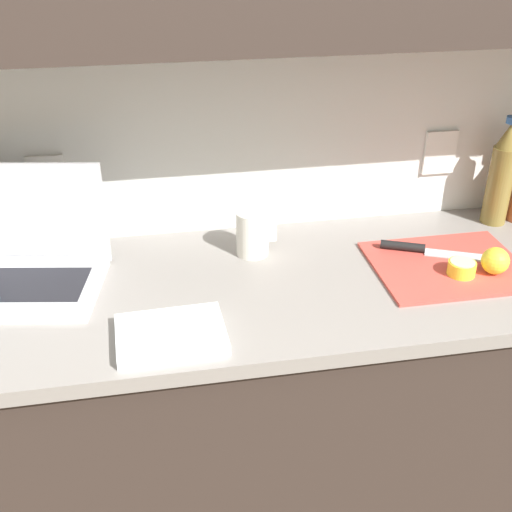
# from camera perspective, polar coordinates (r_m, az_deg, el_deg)

# --- Properties ---
(counter_unit) EXTENTS (2.50, 0.58, 0.90)m
(counter_unit) POSITION_cam_1_polar(r_m,az_deg,el_deg) (1.76, -6.44, -15.26)
(counter_unit) COLOR #332823
(counter_unit) RESTS_ON ground_plane
(laptop) EXTENTS (0.39, 0.31, 0.26)m
(laptop) POSITION_cam_1_polar(r_m,az_deg,el_deg) (1.57, -19.81, -0.14)
(laptop) COLOR silver
(laptop) RESTS_ON counter_unit
(cutting_board) EXTENTS (0.36, 0.29, 0.01)m
(cutting_board) POSITION_cam_1_polar(r_m,az_deg,el_deg) (1.63, 16.67, -0.83)
(cutting_board) COLOR #D1473D
(cutting_board) RESTS_ON counter_unit
(knife) EXTENTS (0.25, 0.13, 0.02)m
(knife) POSITION_cam_1_polar(r_m,az_deg,el_deg) (1.66, 13.91, 0.68)
(knife) COLOR silver
(knife) RESTS_ON cutting_board
(lemon_half_cut) EXTENTS (0.07, 0.07, 0.03)m
(lemon_half_cut) POSITION_cam_1_polar(r_m,az_deg,el_deg) (1.58, 17.81, -1.02)
(lemon_half_cut) COLOR yellow
(lemon_half_cut) RESTS_ON cutting_board
(lemon_whole_beside) EXTENTS (0.06, 0.06, 0.06)m
(lemon_whole_beside) POSITION_cam_1_polar(r_m,az_deg,el_deg) (1.61, 20.50, -0.40)
(lemon_whole_beside) COLOR yellow
(lemon_whole_beside) RESTS_ON cutting_board
(bottle_green_soda) EXTENTS (0.07, 0.07, 0.30)m
(bottle_green_soda) POSITION_cam_1_polar(r_m,az_deg,el_deg) (1.84, 20.97, 6.71)
(bottle_green_soda) COLOR olive
(bottle_green_soda) RESTS_ON counter_unit
(measuring_cup) EXTENTS (0.10, 0.08, 0.11)m
(measuring_cup) POSITION_cam_1_polar(r_m,az_deg,el_deg) (1.59, -0.29, 2.07)
(measuring_cup) COLOR silver
(measuring_cup) RESTS_ON counter_unit
(dish_towel) EXTENTS (0.23, 0.17, 0.02)m
(dish_towel) POSITION_cam_1_polar(r_m,az_deg,el_deg) (1.32, -7.58, -6.91)
(dish_towel) COLOR white
(dish_towel) RESTS_ON counter_unit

